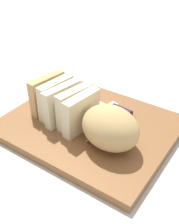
# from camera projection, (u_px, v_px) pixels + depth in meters

# --- Properties ---
(ground_plane) EXTENTS (3.00, 3.00, 0.00)m
(ground_plane) POSITION_uv_depth(u_px,v_px,m) (89.00, 129.00, 0.68)
(ground_plane) COLOR beige
(cutting_board) EXTENTS (0.38, 0.32, 0.02)m
(cutting_board) POSITION_uv_depth(u_px,v_px,m) (89.00, 126.00, 0.67)
(cutting_board) COLOR brown
(cutting_board) RESTS_ON ground_plane
(bread_loaf) EXTENTS (0.28, 0.13, 0.09)m
(bread_loaf) POSITION_uv_depth(u_px,v_px,m) (88.00, 115.00, 0.61)
(bread_loaf) COLOR tan
(bread_loaf) RESTS_ON cutting_board
(bread_knife) EXTENTS (0.26, 0.04, 0.02)m
(bread_knife) POSITION_uv_depth(u_px,v_px,m) (108.00, 106.00, 0.71)
(bread_knife) COLOR silver
(bread_knife) RESTS_ON cutting_board
(crumb_near_knife) EXTENTS (0.01, 0.01, 0.01)m
(crumb_near_knife) POSITION_uv_depth(u_px,v_px,m) (87.00, 141.00, 0.60)
(crumb_near_knife) COLOR #996633
(crumb_near_knife) RESTS_ON cutting_board
(crumb_near_loaf) EXTENTS (0.01, 0.01, 0.01)m
(crumb_near_loaf) POSITION_uv_depth(u_px,v_px,m) (65.00, 127.00, 0.65)
(crumb_near_loaf) COLOR #996633
(crumb_near_loaf) RESTS_ON cutting_board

